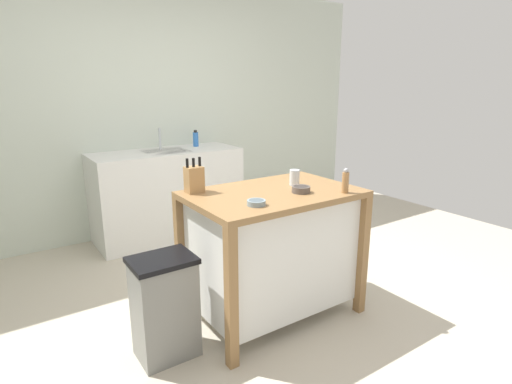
# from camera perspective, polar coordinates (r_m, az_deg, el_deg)

# --- Properties ---
(ground_plane) EXTENTS (6.66, 6.66, 0.00)m
(ground_plane) POSITION_cam_1_polar(r_m,az_deg,el_deg) (3.10, -0.86, -15.93)
(ground_plane) COLOR #BCB29E
(ground_plane) RESTS_ON ground
(wall_back) EXTENTS (5.66, 0.10, 2.60)m
(wall_back) POSITION_cam_1_polar(r_m,az_deg,el_deg) (4.55, -15.71, 10.77)
(wall_back) COLOR silver
(wall_back) RESTS_ON ground
(kitchen_island) EXTENTS (1.12, 0.73, 0.90)m
(kitchen_island) POSITION_cam_1_polar(r_m,az_deg,el_deg) (2.85, 2.28, -7.60)
(kitchen_island) COLOR olive
(kitchen_island) RESTS_ON ground
(knife_block) EXTENTS (0.11, 0.09, 0.23)m
(knife_block) POSITION_cam_1_polar(r_m,az_deg,el_deg) (2.70, -8.58, 1.79)
(knife_block) COLOR #AD7F4C
(knife_block) RESTS_ON kitchen_island
(bowl_ceramic_wide) EXTENTS (0.11, 0.11, 0.03)m
(bowl_ceramic_wide) POSITION_cam_1_polar(r_m,az_deg,el_deg) (2.40, 0.04, -1.46)
(bowl_ceramic_wide) COLOR gray
(bowl_ceramic_wide) RESTS_ON kitchen_island
(bowl_ceramic_small) EXTENTS (0.12, 0.12, 0.04)m
(bowl_ceramic_small) POSITION_cam_1_polar(r_m,az_deg,el_deg) (2.70, 6.26, 0.40)
(bowl_ceramic_small) COLOR #564C47
(bowl_ceramic_small) RESTS_ON kitchen_island
(drinking_cup) EXTENTS (0.07, 0.07, 0.11)m
(drinking_cup) POSITION_cam_1_polar(r_m,az_deg,el_deg) (2.87, 5.36, 2.01)
(drinking_cup) COLOR silver
(drinking_cup) RESTS_ON kitchen_island
(pepper_grinder) EXTENTS (0.04, 0.04, 0.16)m
(pepper_grinder) POSITION_cam_1_polar(r_m,az_deg,el_deg) (2.72, 12.30, 1.46)
(pepper_grinder) COLOR #9E7042
(pepper_grinder) RESTS_ON kitchen_island
(trash_bin) EXTENTS (0.36, 0.28, 0.63)m
(trash_bin) POSITION_cam_1_polar(r_m,az_deg,el_deg) (2.56, -12.53, -15.32)
(trash_bin) COLOR slate
(trash_bin) RESTS_ON ground
(sink_counter) EXTENTS (1.50, 0.60, 0.92)m
(sink_counter) POSITION_cam_1_polar(r_m,az_deg,el_deg) (4.40, -12.10, -0.25)
(sink_counter) COLOR silver
(sink_counter) RESTS_ON ground
(sink_faucet) EXTENTS (0.02, 0.02, 0.22)m
(sink_faucet) POSITION_cam_1_polar(r_m,az_deg,el_deg) (4.42, -13.20, 7.24)
(sink_faucet) COLOR #B7BCC1
(sink_faucet) RESTS_ON sink_counter
(bottle_hand_soap) EXTENTS (0.06, 0.06, 0.18)m
(bottle_hand_soap) POSITION_cam_1_polar(r_m,az_deg,el_deg) (4.54, -8.36, 7.29)
(bottle_hand_soap) COLOR blue
(bottle_hand_soap) RESTS_ON sink_counter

